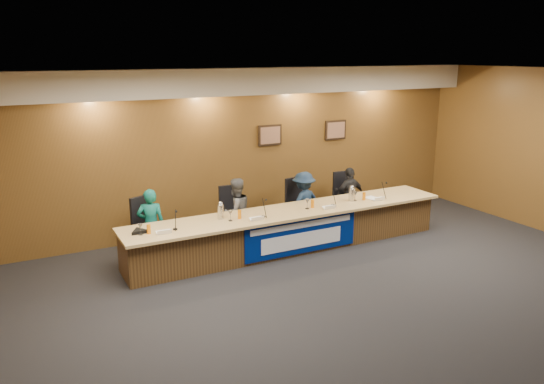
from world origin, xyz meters
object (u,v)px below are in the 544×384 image
at_px(office_chair_d, 347,201).
at_px(carafe_left, 221,212).
at_px(office_chair_a, 150,232).
at_px(dais_body, 290,230).
at_px(banner, 302,236).
at_px(speakerphone, 139,231).
at_px(carafe_right, 352,195).
at_px(panelist_b, 236,212).
at_px(office_chair_c, 301,208).
at_px(office_chair_b, 234,219).
at_px(panelist_d, 350,197).
at_px(panelist_a, 151,225).
at_px(panelist_c, 304,203).

height_order(office_chair_d, carafe_left, carafe_left).
xyz_separation_m(office_chair_a, carafe_left, (1.04, -0.69, 0.40)).
xyz_separation_m(dais_body, banner, (0.00, -0.41, 0.03)).
height_order(banner, speakerphone, speakerphone).
bearing_deg(carafe_right, panelist_b, 162.06).
bearing_deg(banner, office_chair_c, 60.19).
distance_m(office_chair_a, office_chair_b, 1.58).
relative_size(panelist_d, office_chair_d, 2.54).
bearing_deg(panelist_a, speakerphone, 78.63).
xyz_separation_m(panelist_c, office_chair_c, (0.00, 0.10, -0.14)).
bearing_deg(banner, dais_body, 90.00).
height_order(office_chair_a, carafe_right, carafe_right).
distance_m(office_chair_c, carafe_left, 2.14).
bearing_deg(office_chair_d, panelist_d, -83.28).
bearing_deg(office_chair_d, panelist_b, -171.04).
distance_m(panelist_b, carafe_left, 0.83).
height_order(dais_body, panelist_d, panelist_d).
relative_size(panelist_d, carafe_right, 5.11).
height_order(panelist_b, office_chair_b, panelist_b).
distance_m(banner, carafe_left, 1.49).
bearing_deg(office_chair_c, panelist_d, -18.58).
relative_size(office_chair_a, carafe_right, 2.01).
bearing_deg(office_chair_c, panelist_b, 170.55).
bearing_deg(panelist_b, panelist_d, 168.40).
xyz_separation_m(panelist_b, office_chair_d, (2.55, 0.10, -0.16)).
height_order(panelist_c, office_chair_d, panelist_c).
xyz_separation_m(panelist_d, carafe_left, (-3.09, -0.59, 0.27)).
distance_m(office_chair_c, office_chair_d, 1.10).
distance_m(panelist_b, panelist_d, 2.55).
bearing_deg(office_chair_b, speakerphone, -153.69).
xyz_separation_m(banner, panelist_d, (1.77, 1.06, 0.23)).
height_order(panelist_a, panelist_c, panelist_a).
height_order(office_chair_b, office_chair_c, same).
bearing_deg(panelist_c, panelist_d, 166.45).
distance_m(panelist_c, office_chair_b, 1.46).
xyz_separation_m(office_chair_d, speakerphone, (-4.49, -0.76, 0.30)).
height_order(panelist_d, speakerphone, panelist_d).
bearing_deg(carafe_right, office_chair_d, 59.83).
relative_size(panelist_b, speakerphone, 3.98).
height_order(dais_body, carafe_left, carafe_left).
height_order(banner, carafe_left, carafe_left).
xyz_separation_m(office_chair_c, carafe_right, (0.65, -0.78, 0.39)).
bearing_deg(carafe_right, office_chair_c, 129.83).
distance_m(panelist_d, speakerphone, 4.54).
distance_m(panelist_c, carafe_right, 0.97).
bearing_deg(speakerphone, carafe_right, -0.26).
relative_size(banner, panelist_d, 1.80).
relative_size(office_chair_b, office_chair_c, 1.00).
xyz_separation_m(office_chair_b, carafe_left, (-0.54, -0.69, 0.40)).
relative_size(panelist_b, office_chair_a, 2.65).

